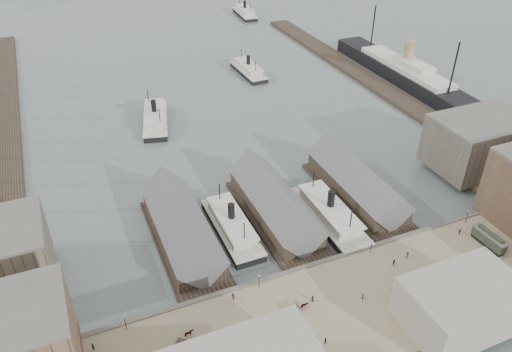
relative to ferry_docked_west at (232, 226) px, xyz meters
name	(u,v)px	position (x,y,z in m)	size (l,w,h in m)	color
ground	(303,257)	(13.00, -15.77, -2.32)	(900.00, 900.00, 0.00)	#525F5D
quay	(346,311)	(13.00, -35.77, -1.32)	(180.00, 30.00, 2.00)	gray
seawall	(313,267)	(13.00, -20.97, -1.17)	(180.00, 1.20, 2.30)	#59544C
west_wharf	(5,130)	(-55.00, 84.23, -1.52)	(10.00, 220.00, 1.60)	#2D231C
east_wharf	(366,78)	(91.00, 74.23, -1.52)	(10.00, 180.00, 1.60)	#2D231C
ferry_shed_west	(182,229)	(-13.00, 1.10, 2.31)	(14.00, 42.00, 12.60)	#2D231C
ferry_shed_center	(275,205)	(13.00, 1.10, 2.31)	(14.00, 42.00, 12.60)	#2D231C
ferry_shed_east	(357,184)	(39.00, 1.10, 2.31)	(14.00, 42.00, 12.60)	#2D231C
warehouse_east_back	(478,143)	(81.00, -0.77, 7.18)	(28.00, 20.00, 15.00)	#60564C
street_bldg_center	(463,304)	(33.00, -47.77, 4.68)	(24.00, 16.00, 10.00)	gray
lamp_post_far_w	(125,321)	(-32.00, -22.77, 2.39)	(0.44, 0.44, 3.92)	black
lamp_post_near_w	(259,279)	(-2.00, -22.77, 2.39)	(0.44, 0.44, 3.92)	black
lamp_post_near_e	(372,244)	(28.00, -22.77, 2.39)	(0.44, 0.44, 3.92)	black
lamp_post_far_e	(468,214)	(58.00, -22.77, 2.39)	(0.44, 0.44, 3.92)	black
ferry_docked_west	(232,226)	(0.00, 0.00, 0.00)	(8.33, 27.77, 9.92)	black
ferry_docked_east	(330,214)	(26.00, -6.13, 0.21)	(9.08, 30.26, 10.81)	black
ferry_open_near	(155,118)	(-3.90, 69.11, 0.05)	(14.93, 29.58, 10.13)	black
ferry_open_mid	(248,70)	(45.91, 100.14, -0.17)	(8.50, 26.00, 9.21)	black
ferry_open_far	(245,12)	(78.74, 185.67, -0.09)	(10.04, 27.19, 9.52)	black
ocean_steamer	(405,73)	(105.00, 65.75, 1.58)	(12.43, 90.85, 18.17)	black
tram	(489,240)	(56.64, -31.99, 1.45)	(2.95, 9.82, 3.46)	black
horse_cart_left	(188,335)	(-20.89, -29.87, 0.54)	(4.48, 4.18, 1.74)	black
horse_cart_center	(300,307)	(3.75, -32.04, 0.45)	(4.83, 1.67, 1.46)	black
horse_cart_right	(403,287)	(27.74, -36.11, 0.50)	(4.84, 2.84, 1.62)	black
pedestrian_0	(93,347)	(-39.00, -25.23, 0.58)	(0.66, 0.48, 1.80)	black
pedestrian_2	(233,297)	(-8.70, -23.77, 0.56)	(1.14, 0.66, 1.77)	black
pedestrian_3	(325,340)	(4.28, -41.93, 0.47)	(0.93, 0.39, 1.59)	black
pedestrian_4	(313,299)	(7.26, -31.10, 0.48)	(0.78, 0.51, 1.60)	black
pedestrian_5	(363,297)	(17.75, -34.99, 0.51)	(0.61, 0.45, 1.68)	black
pedestrian_6	(394,262)	(30.64, -28.68, 0.53)	(0.83, 0.65, 1.71)	black
pedestrian_7	(468,265)	(46.48, -36.22, 0.47)	(1.02, 0.59, 1.58)	black
pedestrian_8	(460,231)	(53.25, -25.75, 0.47)	(0.93, 0.39, 1.58)	black
pedestrian_10	(407,255)	(35.13, -27.80, 0.50)	(1.07, 0.61, 1.65)	black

